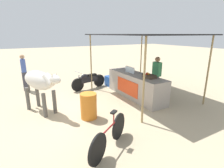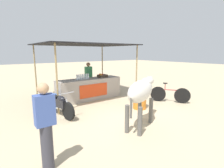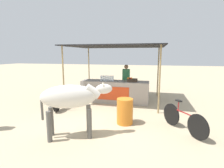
{
  "view_description": "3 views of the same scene",
  "coord_description": "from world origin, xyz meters",
  "px_view_note": "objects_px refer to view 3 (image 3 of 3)",
  "views": [
    {
      "loc": [
        5.51,
        -1.97,
        2.52
      ],
      "look_at": [
        0.45,
        0.85,
        0.85
      ],
      "focal_mm": 28.0,
      "sensor_mm": 36.0,
      "label": 1
    },
    {
      "loc": [
        -3.9,
        -4.75,
        2.17
      ],
      "look_at": [
        0.35,
        0.93,
        0.86
      ],
      "focal_mm": 28.0,
      "sensor_mm": 36.0,
      "label": 2
    },
    {
      "loc": [
        1.68,
        -5.31,
        2.13
      ],
      "look_at": [
        0.1,
        1.27,
        0.98
      ],
      "focal_mm": 28.0,
      "sensor_mm": 36.0,
      "label": 3
    }
  ],
  "objects_px": {
    "motorcycle_parked": "(61,97)",
    "cow": "(72,98)",
    "fruit_crate": "(132,80)",
    "vendor_behind_counter": "(126,81)",
    "bicycle_leaning": "(183,119)",
    "cooler_box": "(75,95)",
    "water_barrel": "(125,111)",
    "stall_counter": "(115,92)"
  },
  "relations": [
    {
      "from": "motorcycle_parked",
      "to": "cow",
      "type": "bearing_deg",
      "value": -54.76
    },
    {
      "from": "motorcycle_parked",
      "to": "fruit_crate",
      "type": "bearing_deg",
      "value": 26.1
    },
    {
      "from": "vendor_behind_counter",
      "to": "bicycle_leaning",
      "type": "relative_size",
      "value": 1.19
    },
    {
      "from": "cooler_box",
      "to": "vendor_behind_counter",
      "type": "bearing_deg",
      "value": 20.5
    },
    {
      "from": "fruit_crate",
      "to": "cooler_box",
      "type": "distance_m",
      "value": 2.75
    },
    {
      "from": "cooler_box",
      "to": "bicycle_leaning",
      "type": "relative_size",
      "value": 0.43
    },
    {
      "from": "vendor_behind_counter",
      "to": "water_barrel",
      "type": "bearing_deg",
      "value": -81.56
    },
    {
      "from": "motorcycle_parked",
      "to": "water_barrel",
      "type": "bearing_deg",
      "value": -21.67
    },
    {
      "from": "stall_counter",
      "to": "bicycle_leaning",
      "type": "xyz_separation_m",
      "value": [
        2.52,
        -2.56,
        -0.13
      ]
    },
    {
      "from": "stall_counter",
      "to": "motorcycle_parked",
      "type": "height_order",
      "value": "stall_counter"
    },
    {
      "from": "cooler_box",
      "to": "cow",
      "type": "relative_size",
      "value": 0.33
    },
    {
      "from": "motorcycle_parked",
      "to": "bicycle_leaning",
      "type": "bearing_deg",
      "value": -16.08
    },
    {
      "from": "stall_counter",
      "to": "vendor_behind_counter",
      "type": "relative_size",
      "value": 1.82
    },
    {
      "from": "cow",
      "to": "motorcycle_parked",
      "type": "bearing_deg",
      "value": 125.24
    },
    {
      "from": "stall_counter",
      "to": "vendor_behind_counter",
      "type": "distance_m",
      "value": 0.92
    },
    {
      "from": "cow",
      "to": "motorcycle_parked",
      "type": "relative_size",
      "value": 1.02
    },
    {
      "from": "motorcycle_parked",
      "to": "vendor_behind_counter",
      "type": "bearing_deg",
      "value": 41.0
    },
    {
      "from": "water_barrel",
      "to": "bicycle_leaning",
      "type": "height_order",
      "value": "bicycle_leaning"
    },
    {
      "from": "motorcycle_parked",
      "to": "bicycle_leaning",
      "type": "distance_m",
      "value": 4.65
    },
    {
      "from": "stall_counter",
      "to": "water_barrel",
      "type": "distance_m",
      "value": 2.54
    },
    {
      "from": "water_barrel",
      "to": "motorcycle_parked",
      "type": "relative_size",
      "value": 0.45
    },
    {
      "from": "motorcycle_parked",
      "to": "cooler_box",
      "type": "bearing_deg",
      "value": 87.1
    },
    {
      "from": "stall_counter",
      "to": "vendor_behind_counter",
      "type": "height_order",
      "value": "vendor_behind_counter"
    },
    {
      "from": "motorcycle_parked",
      "to": "bicycle_leaning",
      "type": "xyz_separation_m",
      "value": [
        4.47,
        -1.29,
        -0.08
      ]
    },
    {
      "from": "stall_counter",
      "to": "vendor_behind_counter",
      "type": "bearing_deg",
      "value": 62.64
    },
    {
      "from": "stall_counter",
      "to": "water_barrel",
      "type": "xyz_separation_m",
      "value": [
        0.86,
        -2.39,
        -0.08
      ]
    },
    {
      "from": "cow",
      "to": "vendor_behind_counter",
      "type": "bearing_deg",
      "value": 80.61
    },
    {
      "from": "stall_counter",
      "to": "cooler_box",
      "type": "relative_size",
      "value": 5.0
    },
    {
      "from": "stall_counter",
      "to": "cow",
      "type": "bearing_deg",
      "value": -95.21
    },
    {
      "from": "fruit_crate",
      "to": "vendor_behind_counter",
      "type": "distance_m",
      "value": 0.82
    },
    {
      "from": "stall_counter",
      "to": "motorcycle_parked",
      "type": "relative_size",
      "value": 1.69
    },
    {
      "from": "cow",
      "to": "fruit_crate",
      "type": "bearing_deg",
      "value": 73.42
    },
    {
      "from": "fruit_crate",
      "to": "cow",
      "type": "bearing_deg",
      "value": -106.58
    },
    {
      "from": "cooler_box",
      "to": "cow",
      "type": "xyz_separation_m",
      "value": [
        1.56,
        -3.47,
        0.79
      ]
    },
    {
      "from": "water_barrel",
      "to": "cow",
      "type": "bearing_deg",
      "value": -135.04
    },
    {
      "from": "vendor_behind_counter",
      "to": "water_barrel",
      "type": "height_order",
      "value": "vendor_behind_counter"
    },
    {
      "from": "fruit_crate",
      "to": "water_barrel",
      "type": "distance_m",
      "value": 2.52
    },
    {
      "from": "water_barrel",
      "to": "vendor_behind_counter",
      "type": "bearing_deg",
      "value": 98.44
    },
    {
      "from": "fruit_crate",
      "to": "cooler_box",
      "type": "height_order",
      "value": "fruit_crate"
    },
    {
      "from": "stall_counter",
      "to": "water_barrel",
      "type": "bearing_deg",
      "value": -70.28
    },
    {
      "from": "fruit_crate",
      "to": "motorcycle_parked",
      "type": "distance_m",
      "value": 3.06
    },
    {
      "from": "fruit_crate",
      "to": "water_barrel",
      "type": "height_order",
      "value": "fruit_crate"
    }
  ]
}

